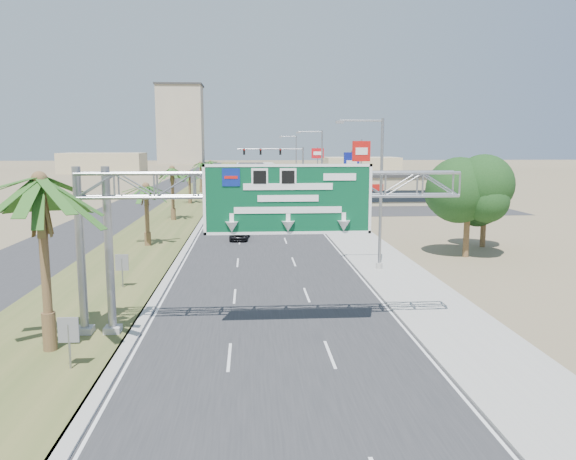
# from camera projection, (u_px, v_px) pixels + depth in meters

# --- Properties ---
(ground) EXTENTS (600.00, 600.00, 0.00)m
(ground) POSITION_uv_depth(u_px,v_px,m) (294.00, 451.00, 15.35)
(ground) COLOR #8C7A59
(ground) RESTS_ON ground
(road) EXTENTS (12.00, 300.00, 0.02)m
(road) POSITION_uv_depth(u_px,v_px,m) (254.00, 183.00, 123.84)
(road) COLOR #28282B
(road) RESTS_ON ground
(sidewalk_right) EXTENTS (4.00, 300.00, 0.10)m
(sidewalk_right) POSITION_uv_depth(u_px,v_px,m) (292.00, 183.00, 124.42)
(sidewalk_right) COLOR #9E9B93
(sidewalk_right) RESTS_ON ground
(median_grass) EXTENTS (7.00, 300.00, 0.12)m
(median_grass) POSITION_uv_depth(u_px,v_px,m) (208.00, 183.00, 123.14)
(median_grass) COLOR #425224
(median_grass) RESTS_ON ground
(opposing_road) EXTENTS (8.00, 300.00, 0.02)m
(opposing_road) POSITION_uv_depth(u_px,v_px,m) (176.00, 183.00, 122.66)
(opposing_road) COLOR #28282B
(opposing_road) RESTS_ON ground
(sign_gantry) EXTENTS (16.75, 1.24, 7.50)m
(sign_gantry) POSITION_uv_depth(u_px,v_px,m) (251.00, 197.00, 24.16)
(sign_gantry) COLOR gray
(sign_gantry) RESTS_ON ground
(palm_near) EXTENTS (5.70, 5.70, 8.35)m
(palm_near) POSITION_uv_depth(u_px,v_px,m) (39.00, 181.00, 21.56)
(palm_near) COLOR brown
(palm_near) RESTS_ON ground
(palm_row_b) EXTENTS (3.99, 3.99, 5.95)m
(palm_row_b) POSITION_uv_depth(u_px,v_px,m) (146.00, 187.00, 45.52)
(palm_row_b) COLOR brown
(palm_row_b) RESTS_ON ground
(palm_row_c) EXTENTS (3.99, 3.99, 6.75)m
(palm_row_c) POSITION_uv_depth(u_px,v_px,m) (172.00, 169.00, 61.18)
(palm_row_c) COLOR brown
(palm_row_c) RESTS_ON ground
(palm_row_d) EXTENTS (3.99, 3.99, 5.45)m
(palm_row_d) POSITION_uv_depth(u_px,v_px,m) (189.00, 173.00, 79.12)
(palm_row_d) COLOR brown
(palm_row_d) RESTS_ON ground
(palm_row_e) EXTENTS (3.99, 3.99, 6.15)m
(palm_row_e) POSITION_uv_depth(u_px,v_px,m) (201.00, 164.00, 97.76)
(palm_row_e) COLOR brown
(palm_row_e) RESTS_ON ground
(palm_row_f) EXTENTS (3.99, 3.99, 5.75)m
(palm_row_f) POSITION_uv_depth(u_px,v_px,m) (210.00, 162.00, 122.48)
(palm_row_f) COLOR brown
(palm_row_f) RESTS_ON ground
(streetlight_near) EXTENTS (3.27, 0.44, 10.00)m
(streetlight_near) POSITION_uv_depth(u_px,v_px,m) (378.00, 200.00, 36.85)
(streetlight_near) COLOR gray
(streetlight_near) RESTS_ON ground
(streetlight_mid) EXTENTS (3.27, 0.44, 10.00)m
(streetlight_mid) POSITION_uv_depth(u_px,v_px,m) (320.00, 176.00, 66.44)
(streetlight_mid) COLOR gray
(streetlight_mid) RESTS_ON ground
(streetlight_far) EXTENTS (3.27, 0.44, 10.00)m
(streetlight_far) POSITION_uv_depth(u_px,v_px,m) (295.00, 165.00, 101.94)
(streetlight_far) COLOR gray
(streetlight_far) RESTS_ON ground
(signal_mast) EXTENTS (10.28, 0.71, 8.00)m
(signal_mast) POSITION_uv_depth(u_px,v_px,m) (290.00, 168.00, 85.97)
(signal_mast) COLOR gray
(signal_mast) RESTS_ON ground
(store_building) EXTENTS (18.00, 10.00, 4.00)m
(store_building) POSITION_uv_depth(u_px,v_px,m) (408.00, 189.00, 81.67)
(store_building) COLOR #C6B785
(store_building) RESTS_ON ground
(oak_near) EXTENTS (4.50, 4.50, 6.80)m
(oak_near) POSITION_uv_depth(u_px,v_px,m) (468.00, 197.00, 41.35)
(oak_near) COLOR brown
(oak_near) RESTS_ON ground
(oak_far) EXTENTS (3.50, 3.50, 5.60)m
(oak_far) POSITION_uv_depth(u_px,v_px,m) (485.00, 201.00, 45.61)
(oak_far) COLOR brown
(oak_far) RESTS_ON ground
(median_signback_a) EXTENTS (0.75, 0.08, 2.08)m
(median_signback_a) POSITION_uv_depth(u_px,v_px,m) (69.00, 334.00, 20.51)
(median_signback_a) COLOR gray
(median_signback_a) RESTS_ON ground
(median_signback_b) EXTENTS (0.75, 0.08, 2.08)m
(median_signback_b) POSITION_uv_depth(u_px,v_px,m) (122.00, 265.00, 32.29)
(median_signback_b) COLOR gray
(median_signback_b) RESTS_ON ground
(tower_distant) EXTENTS (20.00, 16.00, 35.00)m
(tower_distant) POSITION_uv_depth(u_px,v_px,m) (181.00, 125.00, 257.09)
(tower_distant) COLOR #B6AA8A
(tower_distant) RESTS_ON ground
(building_distant_left) EXTENTS (24.00, 14.00, 6.00)m
(building_distant_left) POSITION_uv_depth(u_px,v_px,m) (103.00, 163.00, 169.59)
(building_distant_left) COLOR #C6B785
(building_distant_left) RESTS_ON ground
(building_distant_right) EXTENTS (20.00, 12.00, 5.00)m
(building_distant_right) POSITION_uv_depth(u_px,v_px,m) (361.00, 166.00, 155.13)
(building_distant_right) COLOR #C6B785
(building_distant_right) RESTS_ON ground
(car_left_lane) EXTENTS (1.90, 4.08, 1.35)m
(car_left_lane) POSITION_uv_depth(u_px,v_px,m) (240.00, 232.00, 49.69)
(car_left_lane) COLOR black
(car_left_lane) RESTS_ON ground
(car_mid_lane) EXTENTS (2.00, 4.45, 1.42)m
(car_mid_lane) POSITION_uv_depth(u_px,v_px,m) (249.00, 211.00, 64.79)
(car_mid_lane) COLOR maroon
(car_mid_lane) RESTS_ON ground
(car_right_lane) EXTENTS (3.34, 6.21, 1.66)m
(car_right_lane) POSITION_uv_depth(u_px,v_px,m) (270.00, 197.00, 81.89)
(car_right_lane) COLOR gray
(car_right_lane) RESTS_ON ground
(car_far) EXTENTS (2.90, 5.87, 1.64)m
(car_far) POSITION_uv_depth(u_px,v_px,m) (251.00, 187.00, 101.00)
(car_far) COLOR black
(car_far) RESTS_ON ground
(pole_sign_red_near) EXTENTS (2.33, 1.19, 8.98)m
(pole_sign_red_near) POSITION_uv_depth(u_px,v_px,m) (361.00, 156.00, 66.94)
(pole_sign_red_near) COLOR gray
(pole_sign_red_near) RESTS_ON ground
(pole_sign_blue) EXTENTS (2.01, 0.79, 7.62)m
(pole_sign_blue) POSITION_uv_depth(u_px,v_px,m) (351.00, 167.00, 69.01)
(pole_sign_blue) COLOR gray
(pole_sign_blue) RESTS_ON ground
(pole_sign_red_far) EXTENTS (2.20, 0.35, 7.95)m
(pole_sign_red_far) POSITION_uv_depth(u_px,v_px,m) (318.00, 157.00, 101.27)
(pole_sign_red_far) COLOR gray
(pole_sign_red_far) RESTS_ON ground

